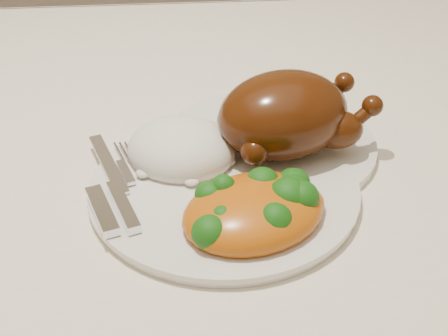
{
  "coord_description": "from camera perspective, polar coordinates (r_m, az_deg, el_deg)",
  "views": [
    {
      "loc": [
        0.09,
        -0.56,
        1.15
      ],
      "look_at": [
        0.13,
        -0.05,
        0.8
      ],
      "focal_mm": 50.0,
      "sensor_mm": 36.0,
      "label": 1
    }
  ],
  "objects": [
    {
      "name": "rice_mound",
      "position": [
        0.66,
        -3.9,
        1.71
      ],
      "size": [
        0.15,
        0.14,
        0.06
      ],
      "rotation": [
        0.0,
        0.0,
        -0.36
      ],
      "color": "white",
      "rests_on": "dinner_plate"
    },
    {
      "name": "roast_chicken",
      "position": [
        0.67,
        5.77,
        4.9
      ],
      "size": [
        0.19,
        0.14,
        0.09
      ],
      "rotation": [
        0.0,
        0.0,
        0.28
      ],
      "color": "#471A07",
      "rests_on": "dinner_plate"
    },
    {
      "name": "side_plate",
      "position": [
        0.71,
        4.06,
        2.21
      ],
      "size": [
        0.27,
        0.27,
        0.01
      ],
      "primitive_type": "cylinder",
      "rotation": [
        0.0,
        0.0,
        -0.11
      ],
      "color": "white",
      "rests_on": "tablecloth"
    },
    {
      "name": "tablecloth",
      "position": [
        0.7,
        -11.44,
        -2.19
      ],
      "size": [
        1.73,
        1.03,
        0.18
      ],
      "color": "white",
      "rests_on": "dining_table"
    },
    {
      "name": "dining_table",
      "position": [
        0.75,
        -10.8,
        -6.7
      ],
      "size": [
        1.6,
        0.9,
        0.76
      ],
      "color": "brown",
      "rests_on": "floor"
    },
    {
      "name": "dinner_plate",
      "position": [
        0.63,
        -0.0,
        -1.92
      ],
      "size": [
        0.33,
        0.33,
        0.01
      ],
      "primitive_type": "cylinder",
      "rotation": [
        0.0,
        0.0,
        0.29
      ],
      "color": "white",
      "rests_on": "tablecloth"
    },
    {
      "name": "cutlery",
      "position": [
        0.62,
        -10.07,
        -2.25
      ],
      "size": [
        0.06,
        0.18,
        0.01
      ],
      "rotation": [
        0.0,
        0.0,
        0.32
      ],
      "color": "silver",
      "rests_on": "dinner_plate"
    },
    {
      "name": "mac_and_cheese",
      "position": [
        0.58,
        3.3,
        -3.7
      ],
      "size": [
        0.17,
        0.15,
        0.05
      ],
      "rotation": [
        0.0,
        0.0,
        0.41
      ],
      "color": "#CE5A0D",
      "rests_on": "dinner_plate"
    }
  ]
}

